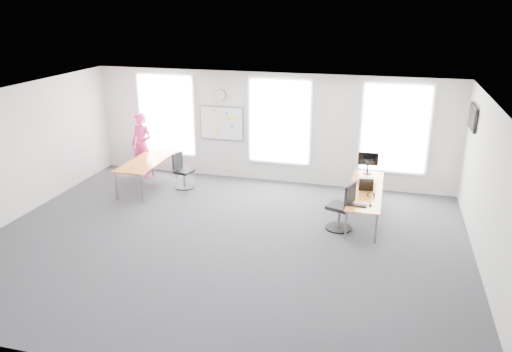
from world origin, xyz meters
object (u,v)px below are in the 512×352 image
(desk_left, at_px, (147,163))
(chair_right, at_px, (342,209))
(chair_left, at_px, (182,173))
(monitor, at_px, (368,161))
(keyboard, at_px, (357,205))
(desk_right, at_px, (366,191))
(headphones, at_px, (371,195))
(person, at_px, (142,145))

(desk_left, bearing_deg, chair_right, -13.38)
(desk_left, relative_size, chair_right, 1.94)
(desk_left, distance_m, chair_left, 0.97)
(monitor, bearing_deg, keyboard, -93.20)
(chair_left, height_order, monitor, monitor)
(chair_right, bearing_deg, desk_right, 172.01)
(keyboard, bearing_deg, desk_left, 169.89)
(chair_right, relative_size, headphones, 6.42)
(desk_right, relative_size, person, 1.49)
(chair_left, relative_size, keyboard, 2.36)
(desk_right, distance_m, desk_left, 5.75)
(chair_right, bearing_deg, headphones, 146.76)
(desk_right, bearing_deg, monitor, 91.74)
(chair_left, distance_m, headphones, 5.11)
(monitor, bearing_deg, headphones, -85.04)
(desk_left, relative_size, monitor, 3.81)
(desk_left, bearing_deg, person, 123.54)
(headphones, bearing_deg, keyboard, -95.34)
(desk_right, relative_size, chair_left, 2.88)
(desk_left, distance_m, monitor, 5.76)
(chair_left, relative_size, monitor, 1.71)
(chair_right, relative_size, monitor, 1.97)
(desk_right, relative_size, chair_right, 2.51)
(desk_left, xyz_separation_m, person, (-0.55, 0.83, 0.22))
(desk_right, relative_size, desk_left, 1.30)
(chair_right, xyz_separation_m, person, (-5.85, 2.09, 0.44))
(chair_left, relative_size, headphones, 5.60)
(person, distance_m, headphones, 6.63)
(person, bearing_deg, chair_left, -8.20)
(keyboard, bearing_deg, chair_right, 156.68)
(chair_left, height_order, headphones, chair_left)
(desk_left, relative_size, person, 1.15)
(chair_right, bearing_deg, chair_left, -89.88)
(desk_right, distance_m, person, 6.42)
(chair_right, relative_size, keyboard, 2.71)
(desk_right, height_order, monitor, monitor)
(chair_left, height_order, keyboard, chair_left)
(desk_right, bearing_deg, chair_left, 171.83)
(keyboard, distance_m, headphones, 0.65)
(person, height_order, headphones, person)
(chair_right, xyz_separation_m, headphones, (0.57, 0.43, 0.23))
(desk_right, bearing_deg, person, 168.78)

